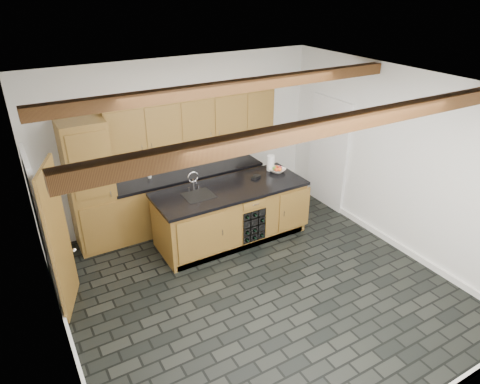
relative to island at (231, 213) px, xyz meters
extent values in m
plane|color=black|center=(-0.31, -1.28, -0.46)|extent=(5.00, 5.00, 0.00)
plane|color=white|center=(-0.31, 1.22, 0.94)|extent=(5.00, 0.00, 5.00)
plane|color=white|center=(-2.81, -1.28, 0.94)|extent=(0.00, 5.00, 5.00)
plane|color=white|center=(2.19, -1.28, 0.94)|extent=(0.00, 5.00, 5.00)
plane|color=white|center=(-0.31, -1.28, 2.34)|extent=(5.00, 5.00, 0.00)
cube|color=#513315|center=(-0.31, -2.48, 2.24)|extent=(4.90, 0.15, 0.15)
cube|color=#513315|center=(-0.31, -0.68, 2.24)|extent=(4.90, 0.15, 0.15)
cube|color=white|center=(-2.79, -1.28, -0.41)|extent=(0.04, 5.00, 0.10)
cube|color=white|center=(2.17, -1.28, -0.41)|extent=(0.04, 5.00, 0.10)
cube|color=white|center=(-2.78, 0.02, 0.56)|extent=(0.06, 0.94, 2.04)
cube|color=brown|center=(-2.63, -0.33, 0.54)|extent=(0.31, 0.77, 2.00)
cube|color=white|center=(2.16, 0.22, 0.56)|extent=(0.06, 0.98, 2.04)
cube|color=black|center=(2.19, 0.22, 0.54)|extent=(0.02, 0.86, 1.96)
cube|color=brown|center=(-1.96, 0.92, 0.59)|extent=(0.65, 0.60, 2.10)
cube|color=brown|center=(-0.33, 0.92, -0.02)|extent=(2.60, 0.60, 0.88)
cube|color=black|center=(-0.33, 0.92, 0.44)|extent=(2.64, 0.62, 0.05)
cube|color=white|center=(-0.33, 1.21, 0.73)|extent=(2.60, 0.02, 0.52)
cube|color=brown|center=(-0.43, 1.04, 1.36)|extent=(2.40, 0.35, 0.75)
cube|color=brown|center=(1.07, 1.04, 1.24)|extent=(0.60, 0.35, 1.00)
cube|color=brown|center=(-0.01, 0.02, -0.02)|extent=(2.40, 0.90, 0.88)
cube|color=black|center=(-0.01, 0.02, 0.44)|extent=(2.46, 0.96, 0.05)
cube|color=brown|center=(-0.73, -0.45, 0.02)|extent=(0.80, 0.02, 0.70)
cube|color=brown|center=(0.94, -0.45, 0.02)|extent=(0.60, 0.02, 0.70)
cube|color=black|center=(0.17, -0.29, -0.06)|extent=(0.42, 0.30, 0.56)
cylinder|color=black|center=(0.03, -0.33, -0.27)|extent=(0.07, 0.26, 0.07)
cylinder|color=black|center=(0.31, -0.33, -0.27)|extent=(0.07, 0.26, 0.07)
cylinder|color=black|center=(0.31, -0.33, 0.01)|extent=(0.07, 0.26, 0.07)
cylinder|color=black|center=(0.17, -0.33, -0.27)|extent=(0.07, 0.26, 0.07)
cylinder|color=black|center=(0.17, -0.33, 0.15)|extent=(0.07, 0.26, 0.07)
cylinder|color=black|center=(0.03, -0.33, 0.15)|extent=(0.07, 0.26, 0.07)
cylinder|color=black|center=(0.17, -0.33, -0.13)|extent=(0.07, 0.26, 0.07)
cylinder|color=black|center=(0.03, -0.33, -0.13)|extent=(0.07, 0.26, 0.07)
cube|color=black|center=(-0.56, 0.02, 0.46)|extent=(0.45, 0.40, 0.02)
cylinder|color=silver|center=(-0.56, 0.20, 0.57)|extent=(0.02, 0.02, 0.20)
torus|color=silver|center=(-0.56, 0.20, 0.71)|extent=(0.18, 0.02, 0.18)
cylinder|color=silver|center=(-0.64, 0.20, 0.51)|extent=(0.02, 0.02, 0.08)
cylinder|color=silver|center=(-0.48, 0.20, 0.51)|extent=(0.02, 0.02, 0.08)
cube|color=black|center=(0.54, 0.12, 0.48)|extent=(0.19, 0.15, 0.04)
cylinder|color=black|center=(0.54, 0.12, 0.51)|extent=(0.11, 0.11, 0.01)
imported|color=silver|center=(0.98, 0.14, 0.50)|extent=(0.35, 0.35, 0.07)
sphere|color=#AB162A|center=(1.03, 0.14, 0.53)|extent=(0.07, 0.07, 0.07)
sphere|color=red|center=(1.00, 0.19, 0.53)|extent=(0.07, 0.07, 0.07)
sphere|color=#418123|center=(0.94, 0.17, 0.53)|extent=(0.07, 0.07, 0.07)
sphere|color=#C8461E|center=(0.94, 0.11, 0.53)|extent=(0.07, 0.07, 0.07)
sphere|color=orange|center=(1.00, 0.09, 0.53)|extent=(0.07, 0.07, 0.07)
cylinder|color=white|center=(0.93, 0.27, 0.60)|extent=(0.13, 0.13, 0.27)
imported|color=white|center=(-0.99, 1.00, 0.51)|extent=(0.11, 0.11, 0.08)
camera|label=1|loc=(-2.92, -5.33, 3.45)|focal=32.00mm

